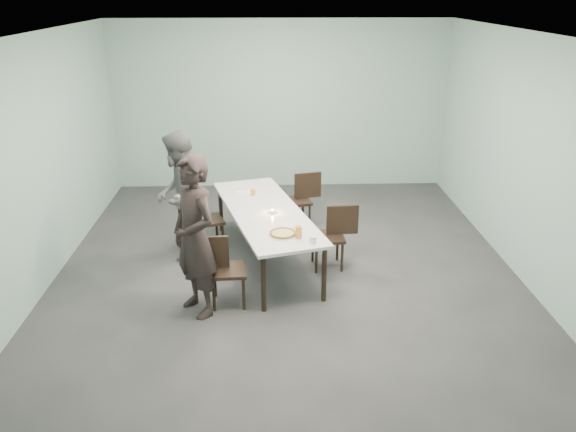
{
  "coord_description": "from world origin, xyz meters",
  "views": [
    {
      "loc": [
        -0.22,
        -6.59,
        3.49
      ],
      "look_at": [
        0.0,
        -0.52,
        1.0
      ],
      "focal_mm": 35.0,
      "sensor_mm": 36.0,
      "label": 1
    }
  ],
  "objects_px": {
    "diner_near": "(195,237)",
    "amber_tumbler": "(253,192)",
    "side_plate": "(289,225)",
    "water_tumbler": "(313,240)",
    "table": "(265,214)",
    "chair_far_left": "(201,216)",
    "chair_near_left": "(221,265)",
    "tealight": "(272,212)",
    "diner_far": "(179,196)",
    "beer_glass": "(299,232)",
    "pizza": "(283,234)",
    "chair_far_right": "(301,196)",
    "chair_near_right": "(334,232)"
  },
  "relations": [
    {
      "from": "diner_near",
      "to": "amber_tumbler",
      "type": "height_order",
      "value": "diner_near"
    },
    {
      "from": "side_plate",
      "to": "water_tumbler",
      "type": "height_order",
      "value": "water_tumbler"
    },
    {
      "from": "table",
      "to": "chair_far_left",
      "type": "bearing_deg",
      "value": 154.95
    },
    {
      "from": "table",
      "to": "chair_near_left",
      "type": "distance_m",
      "value": 1.22
    },
    {
      "from": "chair_near_left",
      "to": "tealight",
      "type": "bearing_deg",
      "value": 55.21
    },
    {
      "from": "tealight",
      "to": "amber_tumbler",
      "type": "relative_size",
      "value": 0.7
    },
    {
      "from": "diner_near",
      "to": "tealight",
      "type": "relative_size",
      "value": 33.41
    },
    {
      "from": "diner_near",
      "to": "amber_tumbler",
      "type": "distance_m",
      "value": 1.93
    },
    {
      "from": "chair_near_left",
      "to": "water_tumbler",
      "type": "bearing_deg",
      "value": -1.46
    },
    {
      "from": "diner_near",
      "to": "diner_far",
      "type": "xyz_separation_m",
      "value": [
        -0.39,
        1.49,
        -0.06
      ]
    },
    {
      "from": "diner_far",
      "to": "diner_near",
      "type": "bearing_deg",
      "value": 15.73
    },
    {
      "from": "chair_far_left",
      "to": "beer_glass",
      "type": "xyz_separation_m",
      "value": [
        1.29,
        -1.33,
        0.32
      ]
    },
    {
      "from": "diner_far",
      "to": "pizza",
      "type": "bearing_deg",
      "value": 53.47
    },
    {
      "from": "chair_far_left",
      "to": "diner_near",
      "type": "relative_size",
      "value": 0.46
    },
    {
      "from": "diner_near",
      "to": "amber_tumbler",
      "type": "bearing_deg",
      "value": 123.88
    },
    {
      "from": "diner_far",
      "to": "amber_tumbler",
      "type": "xyz_separation_m",
      "value": [
        0.98,
        0.34,
        -0.09
      ]
    },
    {
      "from": "tealight",
      "to": "table",
      "type": "bearing_deg",
      "value": 132.14
    },
    {
      "from": "diner_far",
      "to": "table",
      "type": "bearing_deg",
      "value": 79.0
    },
    {
      "from": "diner_far",
      "to": "amber_tumbler",
      "type": "height_order",
      "value": "diner_far"
    },
    {
      "from": "diner_far",
      "to": "pizza",
      "type": "height_order",
      "value": "diner_far"
    },
    {
      "from": "chair_far_left",
      "to": "pizza",
      "type": "bearing_deg",
      "value": -67.61
    },
    {
      "from": "diner_near",
      "to": "chair_near_left",
      "type": "bearing_deg",
      "value": 83.56
    },
    {
      "from": "chair_near_left",
      "to": "chair_far_left",
      "type": "relative_size",
      "value": 1.0
    },
    {
      "from": "chair_far_left",
      "to": "water_tumbler",
      "type": "height_order",
      "value": "chair_far_left"
    },
    {
      "from": "chair_near_left",
      "to": "table",
      "type": "bearing_deg",
      "value": 61.54
    },
    {
      "from": "amber_tumbler",
      "to": "water_tumbler",
      "type": "bearing_deg",
      "value": -66.26
    },
    {
      "from": "pizza",
      "to": "beer_glass",
      "type": "relative_size",
      "value": 2.27
    },
    {
      "from": "table",
      "to": "side_plate",
      "type": "bearing_deg",
      "value": -61.66
    },
    {
      "from": "diner_near",
      "to": "water_tumbler",
      "type": "relative_size",
      "value": 20.79
    },
    {
      "from": "water_tumbler",
      "to": "chair_far_left",
      "type": "bearing_deg",
      "value": 134.46
    },
    {
      "from": "side_plate",
      "to": "chair_far_right",
      "type": "bearing_deg",
      "value": 81.73
    },
    {
      "from": "chair_far_left",
      "to": "pizza",
      "type": "relative_size",
      "value": 2.56
    },
    {
      "from": "pizza",
      "to": "amber_tumbler",
      "type": "xyz_separation_m",
      "value": [
        -0.38,
        1.4,
        0.02
      ]
    },
    {
      "from": "chair_near_left",
      "to": "water_tumbler",
      "type": "relative_size",
      "value": 9.67
    },
    {
      "from": "diner_far",
      "to": "side_plate",
      "type": "height_order",
      "value": "diner_far"
    },
    {
      "from": "chair_near_right",
      "to": "tealight",
      "type": "bearing_deg",
      "value": -9.29
    },
    {
      "from": "chair_far_right",
      "to": "tealight",
      "type": "bearing_deg",
      "value": 57.07
    },
    {
      "from": "chair_far_right",
      "to": "tealight",
      "type": "xyz_separation_m",
      "value": [
        -0.45,
        -1.29,
        0.27
      ]
    },
    {
      "from": "chair_far_left",
      "to": "chair_near_right",
      "type": "height_order",
      "value": "same"
    },
    {
      "from": "chair_near_right",
      "to": "chair_far_left",
      "type": "bearing_deg",
      "value": -22.26
    },
    {
      "from": "water_tumbler",
      "to": "side_plate",
      "type": "bearing_deg",
      "value": 116.43
    },
    {
      "from": "chair_near_left",
      "to": "water_tumbler",
      "type": "height_order",
      "value": "chair_near_left"
    },
    {
      "from": "pizza",
      "to": "beer_glass",
      "type": "height_order",
      "value": "beer_glass"
    },
    {
      "from": "chair_far_left",
      "to": "side_plate",
      "type": "xyz_separation_m",
      "value": [
        1.19,
        -0.96,
        0.25
      ]
    },
    {
      "from": "pizza",
      "to": "side_plate",
      "type": "distance_m",
      "value": 0.28
    },
    {
      "from": "amber_tumbler",
      "to": "pizza",
      "type": "bearing_deg",
      "value": -74.63
    },
    {
      "from": "chair_far_right",
      "to": "diner_far",
      "type": "relative_size",
      "value": 0.5
    },
    {
      "from": "chair_far_left",
      "to": "chair_near_right",
      "type": "relative_size",
      "value": 1.0
    },
    {
      "from": "chair_near_right",
      "to": "amber_tumbler",
      "type": "bearing_deg",
      "value": -39.43
    },
    {
      "from": "diner_near",
      "to": "water_tumbler",
      "type": "xyz_separation_m",
      "value": [
        1.32,
        0.19,
        -0.14
      ]
    }
  ]
}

